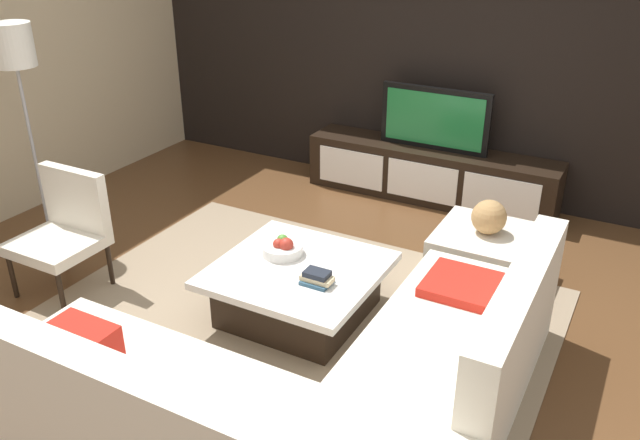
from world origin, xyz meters
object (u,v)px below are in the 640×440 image
ottoman (484,257)px  floor_lamp (15,61)px  accent_chair_near (65,225)px  television (435,119)px  coffee_table (298,290)px  fruit_bowl (283,248)px  decorative_ball (489,217)px  sectional_couch (312,397)px  book_stack (317,278)px  media_console (430,174)px

ottoman → floor_lamp: bearing=-163.0°
accent_chair_near → television: bearing=51.4°
coffee_table → accent_chair_near: size_ratio=1.22×
fruit_bowl → decorative_ball: bearing=39.5°
decorative_ball → television: bearing=124.8°
sectional_couch → coffee_table: sectional_couch is taller
coffee_table → book_stack: book_stack is taller
sectional_couch → book_stack: sectional_couch is taller
floor_lamp → fruit_bowl: 2.48m
ottoman → decorative_ball: 0.33m
coffee_table → floor_lamp: floor_lamp is taller
fruit_bowl → decorative_ball: (1.15, 0.95, 0.10)m
sectional_couch → decorative_ball: sectional_couch is taller
floor_lamp → ottoman: bearing=17.0°
ottoman → decorative_ball: (0.00, 0.00, 0.33)m
ottoman → media_console: bearing=124.8°
accent_chair_near → fruit_bowl: 1.57m
ottoman → fruit_bowl: 1.50m
media_console → accent_chair_near: (-1.75, -2.73, 0.24)m
ottoman → decorative_ball: decorative_ball is taller
fruit_bowl → accent_chair_near: bearing=-160.0°
floor_lamp → fruit_bowl: bearing=2.4°
fruit_bowl → book_stack: bearing=-29.9°
ottoman → book_stack: bearing=-122.9°
floor_lamp → accent_chair_near: bearing=-29.8°
sectional_couch → floor_lamp: (-3.06, 0.96, 1.20)m
accent_chair_near → floor_lamp: bearing=144.2°
media_console → floor_lamp: bearing=-137.8°
media_console → television: television is taller
coffee_table → floor_lamp: bearing=179.9°
coffee_table → fruit_bowl: bearing=150.6°
coffee_table → ottoman: 1.43m
sectional_couch → floor_lamp: size_ratio=1.42×
ottoman → fruit_bowl: bearing=-140.5°
television → book_stack: bearing=-87.3°
television → coffee_table: (-0.10, -2.30, -0.58)m
sectional_couch → media_console: bearing=99.4°
ottoman → coffee_table: bearing=-132.9°
floor_lamp → book_stack: floor_lamp is taller
fruit_bowl → decorative_ball: decorative_ball is taller
sectional_couch → decorative_ball: bearing=80.6°
floor_lamp → decorative_ball: size_ratio=7.03×
ottoman → fruit_bowl: size_ratio=2.50×
television → sectional_couch: 3.34m
coffee_table → floor_lamp: (-2.42, 0.01, 1.28)m
coffee_table → accent_chair_near: (-1.65, -0.44, 0.29)m
media_console → book_stack: bearing=-87.3°
media_console → accent_chair_near: size_ratio=2.70×
media_console → book_stack: (0.11, -2.42, 0.17)m
accent_chair_near → media_console: bearing=51.4°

